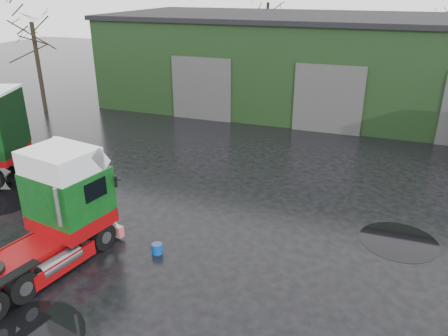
# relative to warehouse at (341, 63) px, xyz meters

# --- Properties ---
(ground) EXTENTS (100.00, 100.00, 0.00)m
(ground) POSITION_rel_warehouse_xyz_m (-2.00, -20.00, -3.16)
(ground) COLOR black
(warehouse) EXTENTS (32.40, 12.40, 6.30)m
(warehouse) POSITION_rel_warehouse_xyz_m (0.00, 0.00, 0.00)
(warehouse) COLOR black
(warehouse) RESTS_ON ground
(hero_tractor) EXTENTS (3.48, 6.13, 3.59)m
(hero_tractor) POSITION_rel_warehouse_xyz_m (-6.50, -23.00, -1.36)
(hero_tractor) COLOR #0B4012
(hero_tractor) RESTS_ON ground
(wash_bucket) EXTENTS (0.39, 0.39, 0.34)m
(wash_bucket) POSITION_rel_warehouse_xyz_m (-3.40, -20.85, -2.99)
(wash_bucket) COLOR #073B98
(wash_bucket) RESTS_ON ground
(tree_left) EXTENTS (4.40, 4.40, 8.50)m
(tree_left) POSITION_rel_warehouse_xyz_m (-19.00, -8.00, 1.09)
(tree_left) COLOR black
(tree_left) RESTS_ON ground
(tree_back_a) EXTENTS (4.40, 4.40, 9.50)m
(tree_back_a) POSITION_rel_warehouse_xyz_m (-8.00, 10.00, 1.59)
(tree_back_a) COLOR black
(tree_back_a) RESTS_ON ground
(puddle_1) EXTENTS (2.66, 2.66, 0.01)m
(puddle_1) POSITION_rel_warehouse_xyz_m (4.12, -17.35, -3.15)
(puddle_1) COLOR black
(puddle_1) RESTS_ON ground
(puddle_2) EXTENTS (3.33, 3.33, 0.01)m
(puddle_2) POSITION_rel_warehouse_xyz_m (-11.44, -19.50, -3.15)
(puddle_2) COLOR black
(puddle_2) RESTS_ON ground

